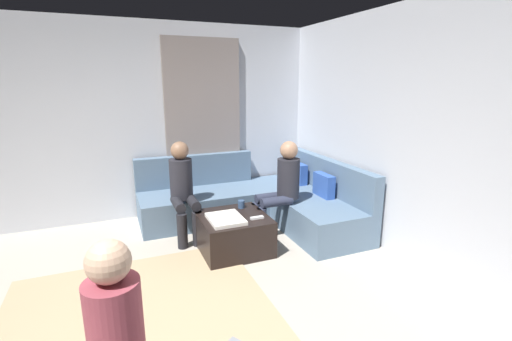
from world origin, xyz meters
name	(u,v)px	position (x,y,z in m)	size (l,w,h in m)	color
wall_back	(456,144)	(0.00, 2.94, 1.35)	(6.00, 0.12, 2.70)	silver
wall_left	(107,124)	(-2.94, 0.00, 1.35)	(0.12, 6.00, 2.70)	silver
curtain_panel	(204,127)	(-2.84, 1.30, 1.25)	(0.06, 1.10, 2.50)	gray
area_rug	(142,338)	(-0.20, 0.10, 0.01)	(2.60, 2.20, 0.01)	tan
sectional_couch	(260,201)	(-2.08, 1.88, 0.28)	(2.10, 2.55, 0.87)	slate
ottoman	(233,233)	(-1.34, 1.23, 0.21)	(0.76, 0.76, 0.42)	black
folded_blanket	(226,219)	(-1.24, 1.11, 0.44)	(0.44, 0.36, 0.04)	white
coffee_mug	(241,204)	(-1.56, 1.41, 0.47)	(0.08, 0.08, 0.10)	#334C72
game_remote	(257,218)	(-1.16, 1.45, 0.43)	(0.05, 0.15, 0.02)	white
person_on_couch_back	(281,185)	(-1.54, 1.93, 0.66)	(0.30, 0.60, 1.20)	#2D3347
person_on_couch_side	(183,187)	(-1.93, 0.79, 0.66)	(0.60, 0.30, 1.20)	black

